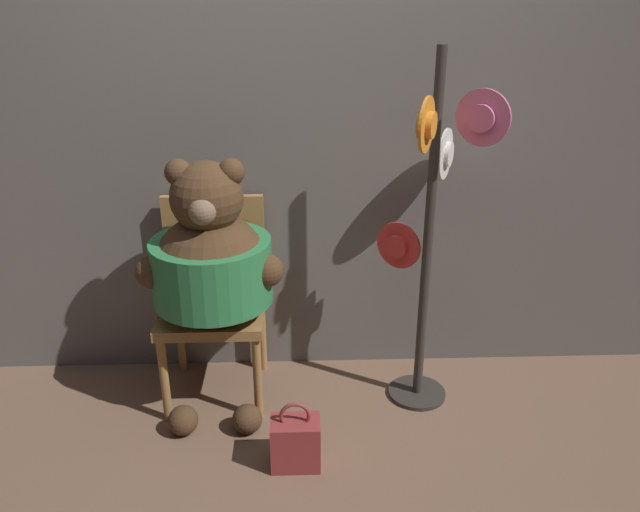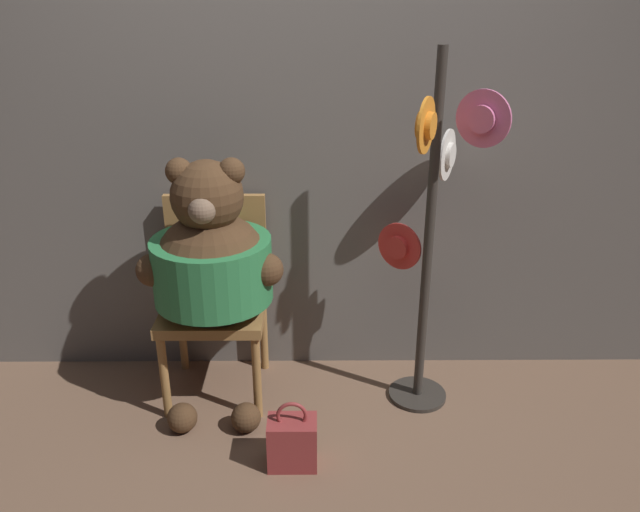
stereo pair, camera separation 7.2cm
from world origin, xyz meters
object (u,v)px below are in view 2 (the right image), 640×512
Objects in this scene: teddy_bear at (212,263)px; handbag_on_ground at (292,441)px; hat_display_rack at (431,231)px; chair at (215,290)px.

teddy_bear is 0.85m from handbag_on_ground.
chair is at bearing 172.22° from hat_display_rack.
chair is at bearing 97.69° from teddy_bear.
teddy_bear is at bearing -82.31° from chair.
handbag_on_ground is (-0.60, -0.47, -0.76)m from hat_display_rack.
chair is 0.79× the size of teddy_bear.
teddy_bear is at bearing 128.84° from handbag_on_ground.
teddy_bear is 0.98m from hat_display_rack.
chair is 0.27m from teddy_bear.
handbag_on_ground is (0.38, -0.61, -0.40)m from chair.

